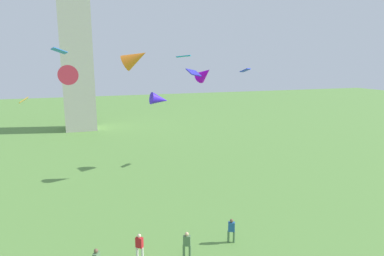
% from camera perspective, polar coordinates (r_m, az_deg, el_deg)
% --- Properties ---
extents(person_1, '(0.52, 0.43, 1.75)m').
position_cam_1_polar(person_1, '(24.24, 6.79, -16.90)').
color(person_1, '#51754C').
rests_on(person_1, ground_plane).
extents(person_2, '(0.53, 0.43, 1.79)m').
position_cam_1_polar(person_2, '(22.46, -0.90, -19.23)').
color(person_2, '#51754C').
rests_on(person_2, ground_plane).
extents(person_3, '(0.51, 0.50, 1.75)m').
position_cam_1_polar(person_3, '(22.58, -9.03, -19.27)').
color(person_3, silver).
rests_on(person_3, ground_plane).
extents(kite_flying_0, '(1.01, 1.47, 0.74)m').
position_cam_1_polar(kite_flying_0, '(34.32, -27.00, 4.29)').
color(kite_flying_0, gold).
extents(kite_flying_1, '(2.92, 2.39, 2.26)m').
position_cam_1_polar(kite_flying_1, '(29.98, -9.72, 11.80)').
color(kite_flying_1, '#CC6919').
extents(kite_flying_2, '(1.25, 1.09, 0.19)m').
position_cam_1_polar(kite_flying_2, '(24.93, -1.47, 12.24)').
color(kite_flying_2, '#1590D3').
extents(kite_flying_3, '(0.90, 0.74, 0.38)m').
position_cam_1_polar(kite_flying_3, '(19.78, -21.87, 12.25)').
color(kite_flying_3, blue).
extents(kite_flying_4, '(1.74, 1.71, 0.53)m').
position_cam_1_polar(kite_flying_4, '(40.85, 9.15, 9.78)').
color(kite_flying_4, '#1D2FED').
extents(kite_flying_5, '(2.17, 1.51, 1.63)m').
position_cam_1_polar(kite_flying_5, '(35.34, -5.63, 4.93)').
color(kite_flying_5, '#3C1DE4').
extents(kite_flying_6, '(0.82, 1.15, 0.54)m').
position_cam_1_polar(kite_flying_6, '(21.91, 0.28, 9.52)').
color(kite_flying_6, '#2B29B9').
extents(kite_flying_7, '(1.41, 1.96, 1.39)m').
position_cam_1_polar(kite_flying_7, '(25.71, -20.47, 8.60)').
color(kite_flying_7, '#C32E43').
extents(kite_flying_8, '(2.19, 2.73, 2.18)m').
position_cam_1_polar(kite_flying_8, '(38.63, 2.15, 9.30)').
color(kite_flying_8, '#A504DA').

